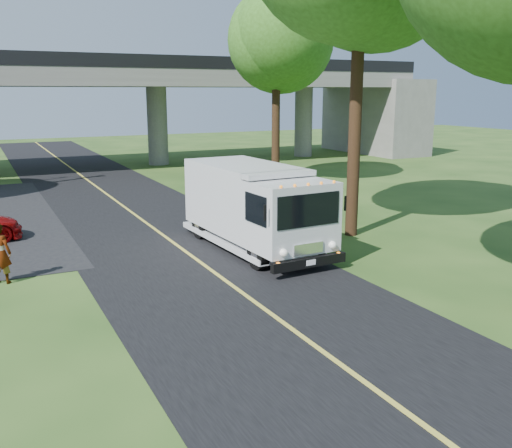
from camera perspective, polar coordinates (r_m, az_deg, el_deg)
ground at (r=10.84m, az=10.61°, el=-15.26°), size 120.00×120.00×0.00m
road at (r=19.18m, az=-7.58°, el=-2.41°), size 7.00×90.00×0.02m
lane_line at (r=19.18m, az=-7.58°, el=-2.35°), size 0.12×90.00×0.01m
overpass at (r=39.96m, az=-18.36°, el=11.70°), size 54.00×10.00×7.30m
tree_right_far at (r=31.41m, az=2.57°, el=18.96°), size 5.77×5.67×10.99m
step_van at (r=18.64m, az=-0.19°, el=1.96°), size 2.75×6.69×2.76m
pedestrian at (r=16.88m, az=-24.25°, el=-2.68°), size 0.74×0.65×1.70m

